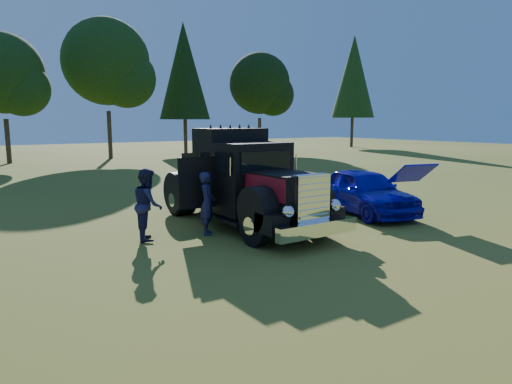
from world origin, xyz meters
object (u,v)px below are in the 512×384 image
at_px(diamond_t_truck, 245,185).
at_px(spectator_far, 148,204).
at_px(hotrod_coupe, 365,191).
at_px(spectator_near, 207,203).

distance_m(diamond_t_truck, spectator_far, 3.09).
bearing_deg(spectator_far, diamond_t_truck, -72.89).
bearing_deg(spectator_far, hotrod_coupe, -76.68).
distance_m(diamond_t_truck, hotrod_coupe, 4.64).
height_order(diamond_t_truck, spectator_far, diamond_t_truck).
bearing_deg(hotrod_coupe, spectator_near, 176.15).
xyz_separation_m(diamond_t_truck, spectator_far, (-3.08, 0.11, -0.30)).
relative_size(hotrod_coupe, spectator_near, 2.74).
bearing_deg(spectator_near, hotrod_coupe, -62.69).
distance_m(hotrod_coupe, spectator_far, 7.69).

